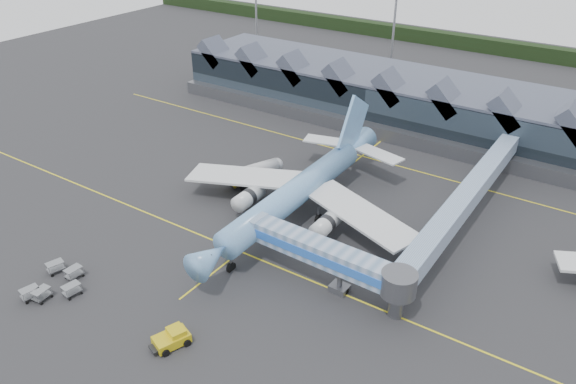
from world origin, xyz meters
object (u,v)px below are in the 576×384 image
Objects in this scene: jet_bridge at (334,259)px; pushback_tug at (172,338)px; main_airliner at (300,190)px; fuel_truck at (257,172)px.

jet_bridge is 20.91m from pushback_tug.
main_airliner reaches higher than fuel_truck.
jet_bridge is at bearing -44.24° from main_airliner.
main_airliner is 17.90m from jet_bridge.
main_airliner reaches higher than pushback_tug.
main_airliner is 1.86× the size of jet_bridge.
fuel_truck is 2.07× the size of pushback_tug.
main_airliner is 30.87m from pushback_tug.
fuel_truck is at bearing 133.30° from pushback_tug.
jet_bridge is 2.48× the size of fuel_truck.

